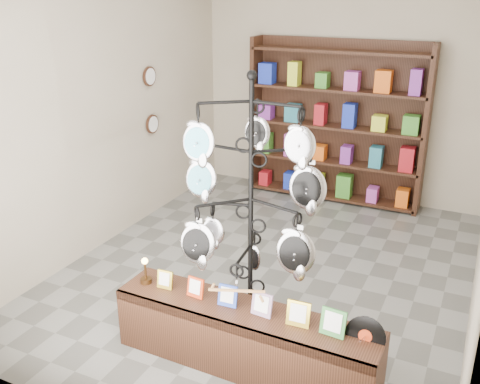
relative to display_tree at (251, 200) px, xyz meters
The scene contains 6 objects.
ground 1.88m from the display_tree, 105.36° to the left, with size 5.00×5.00×0.00m, color slate.
room_envelope 1.43m from the display_tree, 105.36° to the left, with size 5.00×5.00×5.00m.
display_tree is the anchor object (origin of this frame).
front_shelf 1.10m from the display_tree, 74.34° to the right, with size 2.13×0.47×0.75m.
back_shelving 3.61m from the display_tree, 95.64° to the left, with size 2.42×0.36×2.20m.
wall_clocks 3.13m from the display_tree, 138.08° to the left, with size 0.03×0.24×0.84m.
Camera 1 is at (1.90, -4.71, 2.83)m, focal length 40.00 mm.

